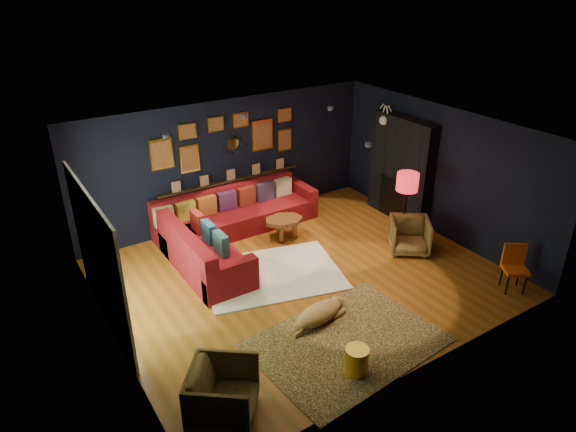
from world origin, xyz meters
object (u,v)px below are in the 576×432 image
armchair_right (410,234)px  dog (319,311)px  armchair_left (223,391)px  gold_stool (357,361)px  pouf (235,272)px  orange_chair (515,264)px  floor_lamp (407,185)px  coffee_table (284,222)px  sectional (225,229)px

armchair_right → dog: size_ratio=0.61×
armchair_left → armchair_right: armchair_left is taller
armchair_left → armchair_right: size_ratio=1.09×
gold_stool → dog: bearing=79.0°
armchair_right → pouf: bearing=-158.1°
pouf → dog: (0.56, -1.69, 0.01)m
orange_chair → floor_lamp: (-0.47, 2.14, 0.77)m
coffee_table → orange_chair: size_ratio=1.11×
pouf → gold_stool: (0.33, -2.86, 0.01)m
coffee_table → floor_lamp: size_ratio=0.60×
orange_chair → floor_lamp: floor_lamp is taller
sectional → coffee_table: sectional is taller
floor_lamp → dog: floor_lamp is taller
armchair_right → gold_stool: 3.57m
pouf → orange_chair: (3.85, -2.71, 0.28)m
sectional → armchair_left: (-1.94, -3.86, 0.08)m
armchair_right → dog: 2.85m
gold_stool → armchair_left: bearing=170.7°
coffee_table → armchair_right: 2.45m
dog → armchair_right: bearing=6.6°
armchair_left → orange_chair: bearing=-53.5°
pouf → floor_lamp: floor_lamp is taller
sectional → floor_lamp: size_ratio=2.30×
coffee_table → floor_lamp: floor_lamp is taller
armchair_left → armchair_right: bearing=-32.2°
sectional → gold_stool: bearing=-91.5°
pouf → orange_chair: 4.71m
gold_stool → orange_chair: size_ratio=0.50×
sectional → floor_lamp: bearing=-32.4°
sectional → armchair_right: size_ratio=4.65×
coffee_table → armchair_right: (1.73, -1.74, 0.01)m
dog → pouf: bearing=97.8°
orange_chair → sectional: bearing=164.6°
sectional → coffee_table: (1.11, -0.42, 0.03)m
sectional → armchair_left: sectional is taller
pouf → gold_stool: gold_stool is taller
coffee_table → armchair_left: armchair_left is taller
sectional → coffee_table: 1.18m
coffee_table → gold_stool: bearing=-108.1°
pouf → floor_lamp: bearing=-9.5°
armchair_right → floor_lamp: (0.10, 0.29, 0.87)m
coffee_table → armchair_left: size_ratio=1.12×
pouf → gold_stool: bearing=-83.4°
armchair_right → floor_lamp: floor_lamp is taller
coffee_table → dog: bearing=-111.1°
armchair_right → armchair_left: bearing=-123.8°
coffee_table → floor_lamp: bearing=-38.3°
armchair_right → orange_chair: bearing=-36.4°
sectional → coffee_table: size_ratio=3.80×
pouf → dog: 1.78m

